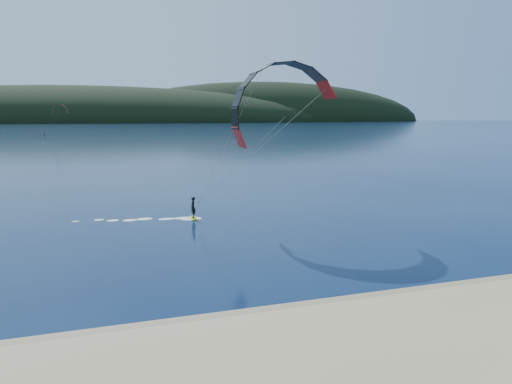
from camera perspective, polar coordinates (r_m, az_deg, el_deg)
wet_sand at (r=20.56m, az=-6.32°, el=-16.85°), size 220.00×2.50×0.10m
headland at (r=758.96m, az=-16.89°, el=8.58°), size 1200.00×310.00×140.00m
kitesurfer_near at (r=38.56m, az=3.31°, el=9.27°), size 23.32×6.48×13.62m
kitesurfer_far at (r=220.85m, az=-23.88°, el=9.35°), size 11.55×5.49×13.30m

